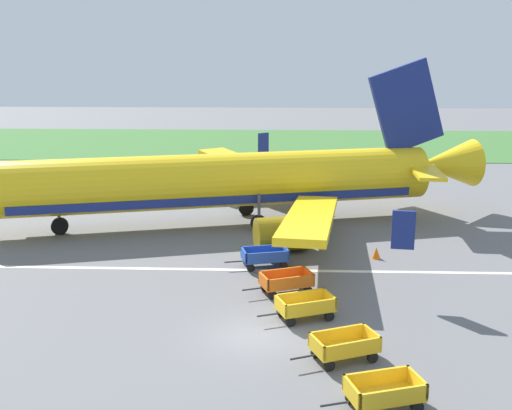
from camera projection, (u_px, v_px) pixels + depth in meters
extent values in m
plane|color=slate|center=(253.00, 336.00, 26.33)|extent=(220.00, 220.00, 0.00)
cube|color=#3D7033|center=(272.00, 143.00, 81.30)|extent=(220.00, 28.00, 0.06)
cube|color=silver|center=(259.00, 270.00, 34.25)|extent=(120.00, 0.36, 0.01)
cylinder|color=yellow|center=(216.00, 181.00, 42.46)|extent=(29.96, 11.16, 3.70)
cube|color=navy|center=(217.00, 195.00, 42.71)|extent=(27.01, 10.22, 0.56)
cone|color=yellow|center=(445.00, 164.00, 45.93)|extent=(5.24, 4.54, 3.52)
cube|color=yellow|center=(310.00, 218.00, 35.57)|extent=(4.24, 13.23, 1.35)
cube|color=navy|center=(403.00, 230.00, 29.73)|extent=(1.12, 0.34, 1.90)
cylinder|color=#856D0E|center=(282.00, 234.00, 37.12)|extent=(3.63, 2.84, 2.10)
cube|color=yellow|center=(250.00, 166.00, 51.40)|extent=(9.84, 11.98, 1.35)
cube|color=navy|center=(263.00, 143.00, 57.88)|extent=(1.00, 0.82, 1.90)
cylinder|color=#856D0E|center=(239.00, 187.00, 49.99)|extent=(3.63, 2.84, 2.10)
cube|color=navy|center=(407.00, 107.00, 44.20)|extent=(5.87, 1.86, 6.88)
cube|color=yellow|center=(427.00, 172.00, 42.21)|extent=(2.10, 5.30, 0.24)
cube|color=yellow|center=(388.00, 157.00, 48.28)|extent=(4.32, 5.35, 0.24)
cylinder|color=#4C4C51|center=(59.00, 211.00, 40.65)|extent=(0.20, 0.20, 2.04)
cylinder|color=black|center=(60.00, 226.00, 40.90)|extent=(1.18, 0.71, 1.10)
cylinder|color=#4C4C51|center=(259.00, 209.00, 41.28)|extent=(0.20, 0.20, 2.04)
cylinder|color=black|center=(259.00, 223.00, 41.53)|extent=(1.18, 0.71, 1.10)
cylinder|color=#4C4C51|center=(246.00, 194.00, 45.45)|extent=(0.20, 0.20, 2.04)
cylinder|color=black|center=(246.00, 208.00, 45.70)|extent=(1.18, 0.71, 1.10)
cube|color=gold|center=(384.00, 395.00, 20.91)|extent=(2.80, 2.08, 0.08)
cube|color=gold|center=(394.00, 397.00, 20.23)|extent=(2.42, 0.84, 0.55)
cube|color=gold|center=(376.00, 377.00, 21.44)|extent=(2.42, 0.84, 0.55)
cube|color=gold|center=(352.00, 392.00, 20.53)|extent=(0.51, 1.37, 0.55)
cube|color=gold|center=(417.00, 382.00, 21.14)|extent=(0.51, 1.37, 0.55)
cylinder|color=#2D2D33|center=(335.00, 404.00, 20.46)|extent=(0.98, 0.37, 0.08)
cylinder|color=black|center=(352.00, 397.00, 21.26)|extent=(0.47, 0.28, 0.44)
cylinder|color=black|center=(417.00, 407.00, 20.69)|extent=(0.47, 0.28, 0.44)
cylinder|color=black|center=(401.00, 390.00, 21.74)|extent=(0.47, 0.28, 0.44)
cube|color=gold|center=(344.00, 349.00, 24.19)|extent=(2.85, 2.25, 0.08)
cube|color=gold|center=(353.00, 349.00, 23.52)|extent=(2.35, 1.05, 0.55)
cube|color=gold|center=(337.00, 334.00, 24.70)|extent=(2.35, 1.05, 0.55)
cube|color=gold|center=(317.00, 346.00, 23.71)|extent=(0.63, 1.33, 0.55)
cube|color=gold|center=(372.00, 337.00, 24.51)|extent=(0.63, 1.33, 0.55)
cylinder|color=#2D2D33|center=(302.00, 357.00, 23.59)|extent=(0.95, 0.46, 0.08)
cylinder|color=black|center=(329.00, 365.00, 23.43)|extent=(0.47, 0.32, 0.44)
cylinder|color=black|center=(316.00, 352.00, 24.45)|extent=(0.47, 0.32, 0.44)
cylinder|color=black|center=(373.00, 357.00, 24.06)|extent=(0.47, 0.32, 0.44)
cylinder|color=black|center=(358.00, 345.00, 25.08)|extent=(0.47, 0.32, 0.44)
cube|color=gold|center=(305.00, 309.00, 27.95)|extent=(2.84, 2.21, 0.08)
cube|color=gold|center=(311.00, 308.00, 27.28)|extent=(2.37, 0.99, 0.55)
cube|color=gold|center=(300.00, 297.00, 28.47)|extent=(2.37, 0.99, 0.55)
cube|color=gold|center=(281.00, 306.00, 27.50)|extent=(0.60, 1.34, 0.55)
cube|color=gold|center=(330.00, 299.00, 28.25)|extent=(0.60, 1.34, 0.55)
cylinder|color=#2D2D33|center=(268.00, 315.00, 27.39)|extent=(0.96, 0.43, 0.08)
cylinder|color=black|center=(291.00, 322.00, 27.20)|extent=(0.47, 0.31, 0.44)
cylinder|color=black|center=(281.00, 312.00, 28.23)|extent=(0.47, 0.31, 0.44)
cylinder|color=black|center=(329.00, 316.00, 27.79)|extent=(0.47, 0.31, 0.44)
cylinder|color=black|center=(319.00, 307.00, 28.82)|extent=(0.47, 0.31, 0.44)
cube|color=orange|center=(286.00, 284.00, 30.92)|extent=(2.84, 2.21, 0.08)
cube|color=orange|center=(291.00, 282.00, 30.25)|extent=(2.37, 0.99, 0.55)
cube|color=orange|center=(282.00, 274.00, 31.44)|extent=(2.37, 0.99, 0.55)
cube|color=orange|center=(264.00, 281.00, 30.47)|extent=(0.60, 1.34, 0.55)
cube|color=orange|center=(308.00, 275.00, 31.22)|extent=(0.60, 1.34, 0.55)
cylinder|color=#2D2D33|center=(252.00, 289.00, 30.36)|extent=(0.96, 0.43, 0.08)
cylinder|color=black|center=(273.00, 295.00, 30.17)|extent=(0.47, 0.31, 0.44)
cylinder|color=black|center=(265.00, 287.00, 31.20)|extent=(0.47, 0.31, 0.44)
cylinder|color=black|center=(308.00, 291.00, 30.76)|extent=(0.47, 0.31, 0.44)
cylinder|color=black|center=(299.00, 283.00, 31.79)|extent=(0.47, 0.31, 0.44)
cube|color=#234CB2|center=(265.00, 259.00, 34.67)|extent=(2.77, 1.98, 0.08)
cube|color=#234CB2|center=(268.00, 257.00, 33.97)|extent=(2.45, 0.72, 0.55)
cube|color=#234CB2|center=(262.00, 250.00, 35.21)|extent=(2.45, 0.72, 0.55)
cube|color=#234CB2|center=(244.00, 255.00, 34.34)|extent=(0.45, 1.38, 0.55)
cube|color=#234CB2|center=(286.00, 252.00, 34.84)|extent=(0.45, 1.38, 0.55)
cylinder|color=#2D2D33|center=(233.00, 262.00, 34.30)|extent=(0.99, 0.33, 0.08)
cylinder|color=black|center=(251.00, 268.00, 34.00)|extent=(0.47, 0.26, 0.44)
cylinder|color=black|center=(247.00, 261.00, 35.07)|extent=(0.47, 0.26, 0.44)
cylinder|color=black|center=(284.00, 265.00, 34.39)|extent=(0.47, 0.26, 0.44)
cylinder|color=black|center=(279.00, 259.00, 35.45)|extent=(0.47, 0.26, 0.44)
cone|color=orange|center=(376.00, 253.00, 36.14)|extent=(0.51, 0.51, 0.67)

